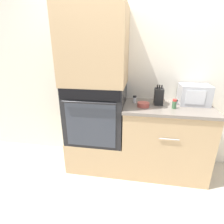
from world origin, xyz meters
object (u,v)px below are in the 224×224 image
(microwave, at_px, (194,94))
(condiment_jar_mid, at_px, (176,102))
(wall_oven, at_px, (97,112))
(condiment_jar_near, at_px, (174,104))
(knife_block, at_px, (159,96))
(bowl, at_px, (143,105))
(condiment_jar_far, at_px, (135,99))

(microwave, relative_size, condiment_jar_mid, 5.67)
(wall_oven, xyz_separation_m, condiment_jar_near, (0.95, -0.08, 0.19))
(knife_block, bearing_deg, wall_oven, -175.35)
(microwave, distance_m, bowl, 0.65)
(condiment_jar_near, xyz_separation_m, condiment_jar_mid, (0.05, 0.15, -0.02))
(wall_oven, height_order, bowl, wall_oven)
(knife_block, relative_size, condiment_jar_mid, 3.95)
(knife_block, distance_m, condiment_jar_far, 0.30)
(microwave, xyz_separation_m, condiment_jar_mid, (-0.21, -0.07, -0.09))
(microwave, xyz_separation_m, condiment_jar_near, (-0.26, -0.22, -0.07))
(knife_block, relative_size, condiment_jar_near, 2.19)
(bowl, bearing_deg, knife_block, 35.81)
(wall_oven, xyz_separation_m, knife_block, (0.78, 0.06, 0.23))
(knife_block, xyz_separation_m, condiment_jar_mid, (0.22, 0.01, -0.07))
(bowl, bearing_deg, condiment_jar_mid, 19.21)
(wall_oven, relative_size, bowl, 5.10)
(wall_oven, distance_m, knife_block, 0.82)
(bowl, relative_size, condiment_jar_mid, 2.37)
(knife_block, bearing_deg, condiment_jar_far, 177.08)
(wall_oven, xyz_separation_m, microwave, (1.21, 0.14, 0.26))
(microwave, height_order, condiment_jar_near, microwave)
(wall_oven, bearing_deg, knife_block, 4.65)
(microwave, bearing_deg, condiment_jar_far, -174.78)
(bowl, relative_size, condiment_jar_far, 1.59)
(condiment_jar_near, distance_m, condiment_jar_mid, 0.16)
(condiment_jar_far, bearing_deg, knife_block, -2.92)
(condiment_jar_near, bearing_deg, wall_oven, 175.41)
(wall_oven, relative_size, knife_block, 3.06)
(condiment_jar_near, height_order, condiment_jar_mid, condiment_jar_near)
(condiment_jar_mid, bearing_deg, knife_block, -178.12)
(bowl, bearing_deg, condiment_jar_near, -1.24)
(bowl, distance_m, condiment_jar_mid, 0.42)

